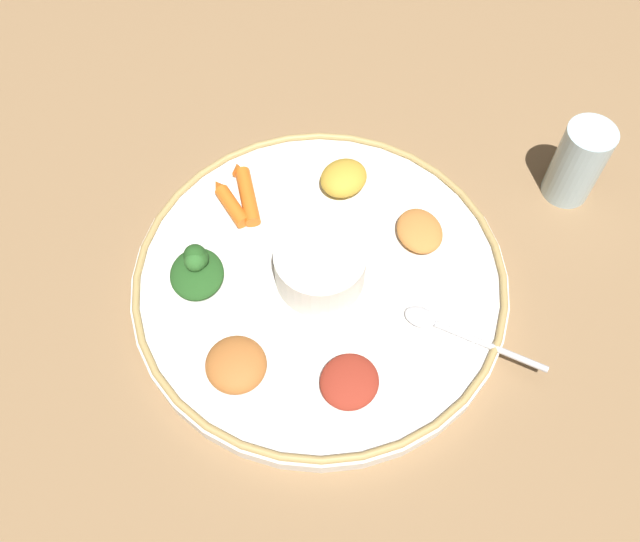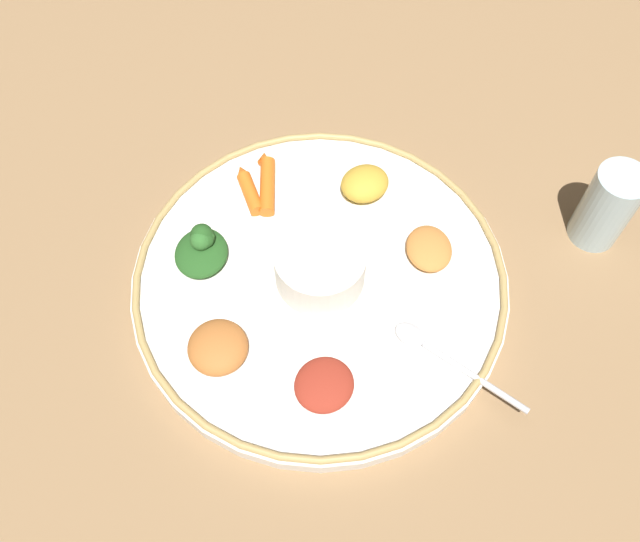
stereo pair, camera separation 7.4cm
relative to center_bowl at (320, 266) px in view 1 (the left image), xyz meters
The scene contains 13 objects.
ground_plane 0.05m from the center_bowl, ahead, with size 2.40×2.40×0.00m, color olive.
platter 0.04m from the center_bowl, ahead, with size 0.42×0.42×0.02m, color white.
platter_rim 0.02m from the center_bowl, ahead, with size 0.41×0.41×0.01m, color tan.
center_bowl is the anchor object (origin of this frame).
spoon 0.15m from the center_bowl, 149.34° to the right, with size 0.14×0.09×0.01m.
greens_pile 0.13m from the center_bowl, 54.89° to the left, with size 0.09×0.08×0.04m.
carrot_near_spoon 0.14m from the center_bowl, ahead, with size 0.09×0.05×0.02m.
carrot_outer 0.14m from the center_bowl, 13.53° to the left, with size 0.07×0.02×0.02m.
mound_squash 0.13m from the center_bowl, 97.91° to the right, with size 0.06×0.05×0.02m, color #C67A38.
mound_chickpea 0.14m from the center_bowl, 107.80° to the left, with size 0.06×0.06×0.03m, color #B2662D.
mound_beet 0.13m from the center_bowl, 159.23° to the left, with size 0.06×0.06×0.02m, color maroon.
mound_lentil_yellow 0.13m from the center_bowl, 46.48° to the right, with size 0.06×0.05×0.03m, color gold.
drinking_glass 0.33m from the center_bowl, 99.80° to the right, with size 0.06×0.06×0.11m.
Camera 1 is at (-0.31, 0.21, 0.68)m, focal length 38.50 mm.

